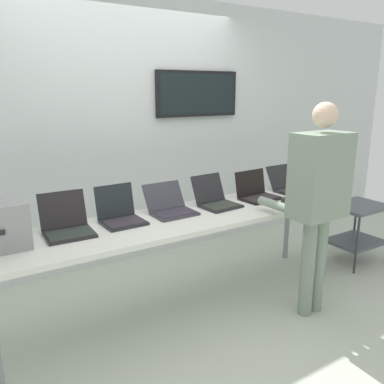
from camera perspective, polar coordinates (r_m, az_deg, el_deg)
name	(u,v)px	position (r m, az deg, el deg)	size (l,w,h in m)	color
ground	(183,307)	(3.48, -1.26, -16.10)	(8.00, 8.00, 0.04)	beige
back_wall	(125,133)	(4.04, -9.49, 8.27)	(8.00, 0.11, 2.64)	silver
workbench	(183,223)	(3.17, -1.33, -4.38)	(3.05, 0.70, 0.78)	white
laptop_station_0	(67,225)	(2.91, -17.46, -4.47)	(0.34, 0.35, 0.27)	#252224
laptop_station_1	(120,214)	(3.05, -10.23, -3.14)	(0.31, 0.32, 0.27)	#202629
laptop_station_2	(170,207)	(3.23, -3.09, -2.12)	(0.35, 0.36, 0.22)	#393742
laptop_station_3	(216,199)	(3.43, 3.41, -1.02)	(0.34, 0.37, 0.25)	#242327
laptop_station_4	(257,192)	(3.70, 9.22, -0.05)	(0.37, 0.31, 0.25)	black
laptop_station_5	(288,186)	(4.03, 13.58, 0.89)	(0.32, 0.37, 0.23)	black
person	(318,191)	(3.15, 17.57, 0.15)	(0.44, 0.59, 1.67)	gray
coffee_mug	(285,203)	(3.47, 13.15, -1.50)	(0.07, 0.07, 0.08)	#2D2D21
storage_cart	(357,224)	(4.46, 22.48, -4.23)	(0.56, 0.44, 0.61)	#494F56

